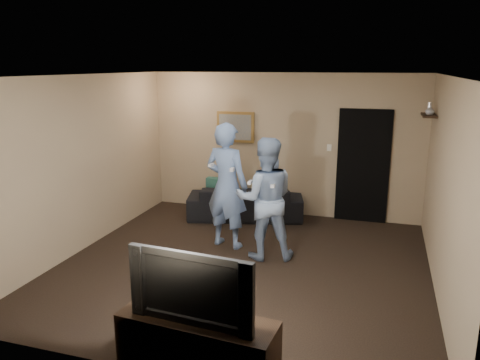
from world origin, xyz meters
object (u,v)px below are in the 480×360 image
(wii_player_left, at_px, (227,186))
(wii_player_right, at_px, (265,199))
(sofa, at_px, (245,202))
(tv_console, at_px, (198,344))
(television, at_px, (196,284))

(wii_player_left, xyz_separation_m, wii_player_right, (0.67, -0.26, -0.08))
(sofa, xyz_separation_m, wii_player_left, (0.12, -1.39, 0.66))
(tv_console, distance_m, wii_player_right, 2.77)
(tv_console, bearing_deg, television, 0.00)
(sofa, relative_size, television, 1.75)
(television, bearing_deg, wii_player_right, 95.70)
(tv_console, bearing_deg, wii_player_right, 95.70)
(tv_console, height_order, wii_player_right, wii_player_right)
(tv_console, relative_size, wii_player_left, 0.77)
(wii_player_left, bearing_deg, television, -76.35)
(wii_player_left, bearing_deg, wii_player_right, -21.20)
(television, xyz_separation_m, wii_player_left, (-0.72, 2.95, 0.11))
(wii_player_left, relative_size, wii_player_right, 1.09)
(sofa, height_order, wii_player_left, wii_player_left)
(sofa, height_order, television, television)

